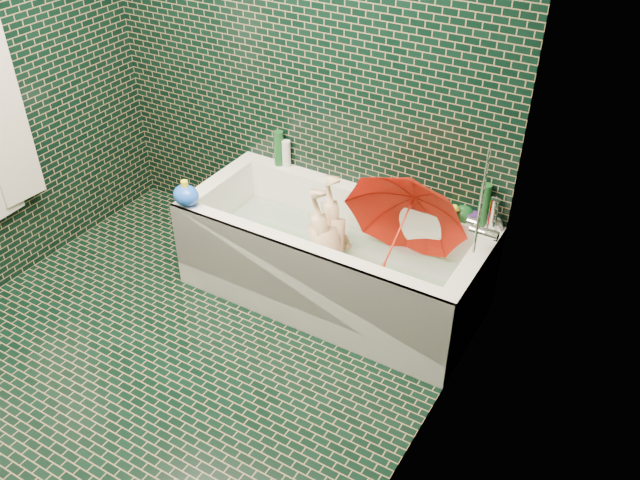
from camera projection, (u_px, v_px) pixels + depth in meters
The scene contains 18 objects.
floor at pixel (159, 374), 3.49m from camera, with size 2.80×2.80×0.00m, color black.
wall_back at pixel (299, 56), 3.76m from camera, with size 2.80×2.80×0.00m, color black.
wall_right at pixel (406, 256), 2.23m from camera, with size 2.80×2.80×0.00m, color black.
bathtub at pixel (332, 267), 3.89m from camera, with size 1.70×0.75×0.55m.
bath_mat at pixel (333, 273), 3.93m from camera, with size 1.35×0.47×0.01m, color green.
water at pixel (334, 253), 3.85m from camera, with size 1.48×0.53×0.00m, color silver.
faucet at pixel (481, 225), 3.23m from camera, with size 0.18×0.19×0.55m.
child at pixel (332, 256), 3.81m from camera, with size 0.33×0.22×0.90m, color #E2B88D.
umbrella at pixel (398, 234), 3.57m from camera, with size 0.65×0.65×0.57m, color red.
soap_bottle_a at pixel (493, 231), 3.59m from camera, with size 0.10×0.10×0.25m, color white.
soap_bottle_b at pixel (475, 225), 3.63m from camera, with size 0.09×0.09×0.20m, color #401D70.
soap_bottle_c at pixel (459, 222), 3.66m from camera, with size 0.14×0.14×0.17m, color #154C20.
bottle_right_tall at pixel (484, 205), 3.57m from camera, with size 0.06×0.06×0.25m, color #154C20.
bottle_right_pump at pixel (493, 215), 3.54m from camera, with size 0.05×0.05×0.19m, color silver.
bottle_left_tall at pixel (279, 148), 4.12m from camera, with size 0.06×0.06×0.22m, color #154C20.
bottle_left_short at pixel (286, 154), 4.12m from camera, with size 0.05×0.05×0.17m, color white.
rubber_duck at pixel (449, 212), 3.66m from camera, with size 0.12×0.09×0.10m.
bath_toy at pixel (186, 195), 3.76m from camera, with size 0.16×0.14×0.15m.
Camera 1 is at (1.97, -1.69, 2.58)m, focal length 38.00 mm.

